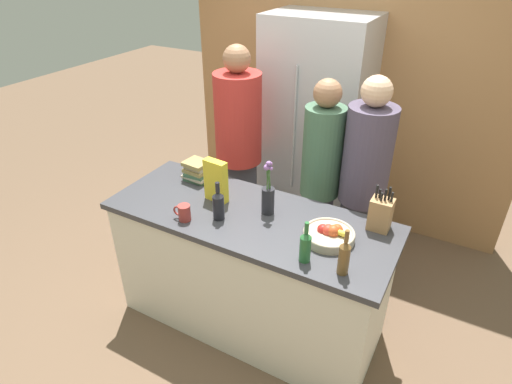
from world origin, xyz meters
The scene contains 16 objects.
ground_plane centered at (0.00, 0.00, 0.00)m, with size 14.00×14.00×0.00m, color brown.
kitchen_island centered at (0.00, 0.00, 0.47)m, with size 1.86×0.72×0.93m.
back_wall_wood centered at (0.00, 1.77, 1.30)m, with size 3.06×0.12×2.60m.
refrigerator centered at (-0.13, 1.41, 0.97)m, with size 0.86×0.62×1.94m.
fruit_bowl centered at (0.53, 0.00, 0.97)m, with size 0.30×0.30×0.10m.
knife_block centered at (0.75, 0.25, 1.04)m, with size 0.13×0.11×0.28m.
flower_vase centered at (0.09, 0.08, 1.05)m, with size 0.08×0.08×0.37m.
cereal_box centered at (-0.28, 0.05, 1.08)m, with size 0.16×0.08×0.29m.
coffee_mug centered at (-0.32, -0.24, 0.98)m, with size 0.12×0.08×0.10m.
book_stack centered at (-0.55, 0.22, 1.00)m, with size 0.20×0.17×0.14m.
bottle_oil centered at (0.70, -0.24, 1.04)m, with size 0.06×0.06×0.27m.
bottle_vinegar centered at (0.48, -0.24, 1.03)m, with size 0.06×0.06×0.25m.
bottle_wine centered at (-0.15, -0.12, 1.03)m, with size 0.07×0.07×0.25m.
person_at_sink centered at (-0.53, 0.76, 1.00)m, with size 0.37×0.37×1.79m.
person_in_blue centered at (0.21, 0.68, 0.95)m, with size 0.29×0.29×1.66m.
person_in_red_tee centered at (0.53, 0.70, 0.97)m, with size 0.33×0.33×1.72m.
Camera 1 is at (1.13, -1.95, 2.43)m, focal length 30.00 mm.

